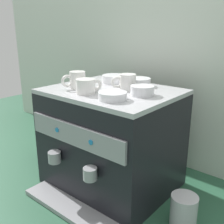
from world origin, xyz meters
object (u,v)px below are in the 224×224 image
object	(u,v)px
ceramic_bowl_2	(138,82)
milk_pitcher	(184,211)
ceramic_bowl_3	(112,96)
ceramic_cup_1	(127,82)
ceramic_bowl_0	(114,79)
ceramic_bowl_1	(143,91)
ceramic_cup_0	(86,86)
ceramic_cup_2	(77,80)
espresso_machine	(111,139)
coffee_grinder	(48,122)

from	to	relation	value
ceramic_bowl_2	milk_pitcher	distance (m)	0.60
ceramic_bowl_3	ceramic_cup_1	bearing A→B (deg)	108.83
milk_pitcher	ceramic_bowl_3	bearing A→B (deg)	-165.64
ceramic_cup_1	ceramic_bowl_2	size ratio (longest dim) A/B	0.84
ceramic_bowl_0	ceramic_bowl_3	xyz separation A→B (m)	(0.20, -0.26, -0.00)
ceramic_bowl_0	ceramic_bowl_1	world-z (taller)	same
ceramic_cup_0	ceramic_cup_2	size ratio (longest dim) A/B	1.04
ceramic_bowl_1	milk_pitcher	world-z (taller)	ceramic_bowl_1
espresso_machine	ceramic_bowl_1	distance (m)	0.31
ceramic_bowl_2	coffee_grinder	world-z (taller)	ceramic_bowl_2
ceramic_cup_2	ceramic_bowl_1	distance (m)	0.31
ceramic_cup_0	ceramic_cup_1	size ratio (longest dim) A/B	1.18
espresso_machine	ceramic_bowl_0	size ratio (longest dim) A/B	4.57
ceramic_bowl_1	coffee_grinder	bearing A→B (deg)	-179.91
ceramic_bowl_1	ceramic_cup_2	bearing A→B (deg)	-162.06
ceramic_cup_1	ceramic_cup_0	bearing A→B (deg)	-120.23
espresso_machine	ceramic_cup_0	distance (m)	0.30
coffee_grinder	ceramic_bowl_0	bearing A→B (deg)	16.42
ceramic_cup_1	ceramic_cup_2	xyz separation A→B (m)	(-0.19, -0.12, 0.00)
ceramic_cup_0	coffee_grinder	world-z (taller)	ceramic_cup_0
ceramic_cup_0	milk_pitcher	world-z (taller)	ceramic_cup_0
ceramic_cup_0	milk_pitcher	distance (m)	0.64
ceramic_bowl_1	coffee_grinder	distance (m)	0.73
ceramic_cup_1	coffee_grinder	world-z (taller)	ceramic_cup_1
espresso_machine	milk_pitcher	world-z (taller)	espresso_machine
ceramic_bowl_0	milk_pitcher	bearing A→B (deg)	-19.96
ceramic_bowl_0	coffee_grinder	xyz separation A→B (m)	(-0.41, -0.12, -0.29)
ceramic_bowl_1	ceramic_bowl_3	distance (m)	0.15
espresso_machine	ceramic_bowl_0	world-z (taller)	ceramic_bowl_0
ceramic_bowl_1	ceramic_cup_0	bearing A→B (deg)	-146.51
ceramic_bowl_0	ceramic_bowl_2	distance (m)	0.14
espresso_machine	ceramic_cup_1	world-z (taller)	ceramic_cup_1
coffee_grinder	milk_pitcher	bearing A→B (deg)	-3.80
ceramic_bowl_0	ceramic_bowl_3	distance (m)	0.33
ceramic_cup_2	ceramic_bowl_1	bearing A→B (deg)	17.94
coffee_grinder	ceramic_bowl_3	bearing A→B (deg)	-12.54
ceramic_bowl_0	ceramic_cup_1	bearing A→B (deg)	-32.06
espresso_machine	ceramic_bowl_3	world-z (taller)	ceramic_bowl_3
coffee_grinder	milk_pitcher	distance (m)	0.93
espresso_machine	ceramic_cup_0	xyz separation A→B (m)	(-0.03, -0.12, 0.27)
ceramic_bowl_2	ceramic_bowl_3	xyz separation A→B (m)	(0.07, -0.27, -0.00)
ceramic_cup_2	ceramic_bowl_3	xyz separation A→B (m)	(0.25, -0.04, -0.03)
coffee_grinder	ceramic_cup_0	bearing A→B (deg)	-15.57
ceramic_cup_0	ceramic_bowl_1	xyz separation A→B (m)	(0.20, 0.13, -0.01)
ceramic_cup_2	ceramic_bowl_0	world-z (taller)	ceramic_cup_2
ceramic_cup_2	ceramic_bowl_2	xyz separation A→B (m)	(0.18, 0.23, -0.02)
espresso_machine	ceramic_cup_0	size ratio (longest dim) A/B	4.99
ceramic_bowl_1	ceramic_bowl_3	xyz separation A→B (m)	(-0.05, -0.14, -0.00)
ceramic_cup_1	ceramic_bowl_1	bearing A→B (deg)	-15.18
ceramic_cup_2	ceramic_bowl_3	size ratio (longest dim) A/B	0.97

